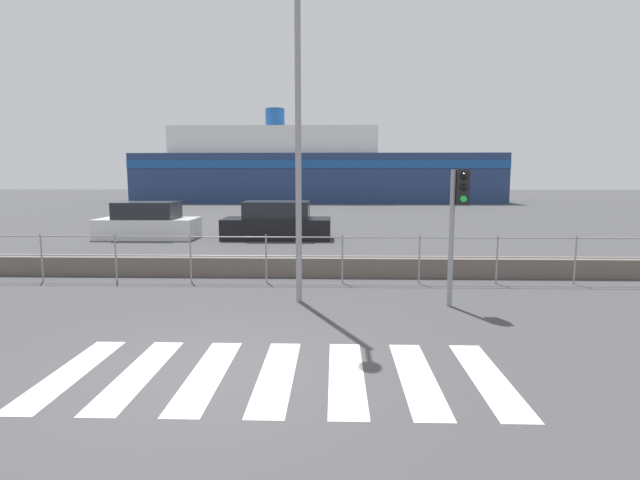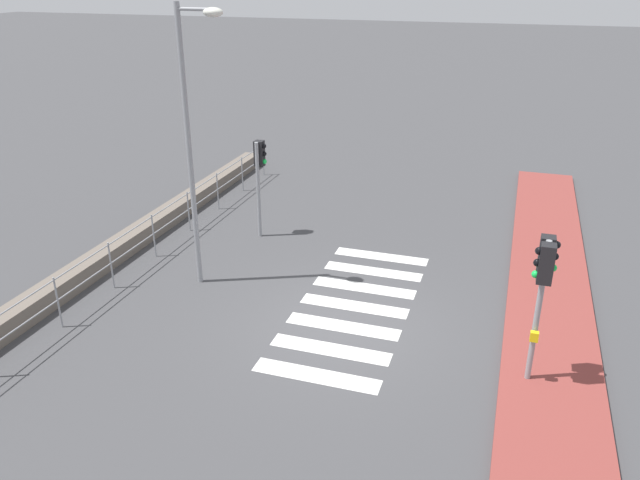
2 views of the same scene
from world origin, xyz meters
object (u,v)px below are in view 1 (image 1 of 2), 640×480
object	(u,v)px
traffic_light_far	(458,207)
ferry_boat	(310,171)
streetlamp	(297,106)
parked_car_white	(148,223)
parked_car_black	(277,223)

from	to	relation	value
traffic_light_far	ferry_boat	bearing A→B (deg)	97.16
streetlamp	ferry_boat	world-z (taller)	ferry_boat
streetlamp	ferry_boat	distance (m)	38.28
parked_car_white	parked_car_black	distance (m)	5.27
traffic_light_far	ferry_boat	distance (m)	38.65
traffic_light_far	parked_car_white	world-z (taller)	traffic_light_far
streetlamp	parked_car_black	world-z (taller)	streetlamp
traffic_light_far	parked_car_black	distance (m)	11.39
traffic_light_far	parked_car_white	distance (m)	14.38
ferry_boat	parked_car_white	distance (m)	28.61
streetlamp	ferry_boat	xyz separation A→B (m)	(-1.73, 38.23, -0.91)
parked_car_white	streetlamp	bearing A→B (deg)	-55.97
ferry_boat	traffic_light_far	bearing A→B (deg)	-82.84
streetlamp	parked_car_white	xyz separation A→B (m)	(-6.87, 10.18, -3.23)
parked_car_black	ferry_boat	bearing A→B (deg)	90.25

